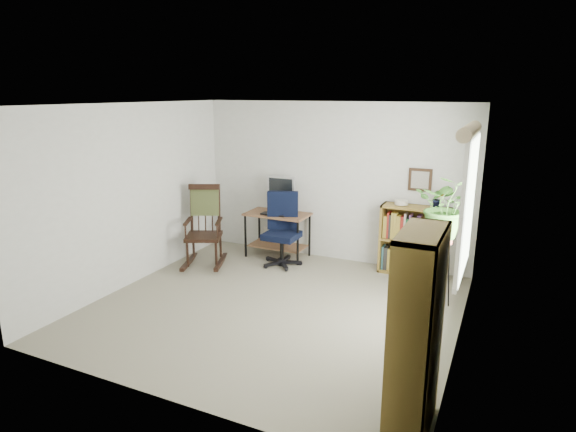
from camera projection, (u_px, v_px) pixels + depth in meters
The scene contains 18 objects.
floor at pixel (274, 307), 5.83m from camera, with size 4.20×4.00×0.00m, color gray.
ceiling at pixel (272, 104), 5.23m from camera, with size 4.20×4.00×0.00m, color silver.
wall_back at pixel (333, 182), 7.28m from camera, with size 4.20×0.00×2.40m, color silver.
wall_front at pixel (159, 267), 3.77m from camera, with size 4.20×0.00×2.40m, color silver.
wall_left at pixel (132, 195), 6.38m from camera, with size 0.00×4.00×2.40m, color silver.
wall_right at pixel (466, 233), 4.67m from camera, with size 0.00×4.00×2.40m, color silver.
window at pixel (467, 206), 4.90m from camera, with size 0.12×1.20×1.50m, color white, non-canonical shape.
desk at pixel (278, 235), 7.55m from camera, with size 0.98×0.54×0.70m, color brown, non-canonical shape.
monitor at pixel (281, 194), 7.52m from camera, with size 0.46×0.16×0.56m, color #B4B4B9, non-canonical shape.
keyboard at pixel (274, 214), 7.36m from camera, with size 0.40×0.15×0.03m, color black.
office_chair at pixel (282, 230), 7.11m from camera, with size 0.60×0.60×1.11m, color black, non-canonical shape.
rocking_chair at pixel (203, 226), 7.12m from camera, with size 0.63×1.05×1.22m, color black, non-canonical shape.
low_bookshelf at pixel (414, 241), 6.77m from camera, with size 0.94×0.31×0.99m, color olive, non-canonical shape.
tall_bookshelf at pixel (416, 335), 3.53m from camera, with size 0.30×0.70×1.60m, color olive, non-canonical shape.
plant_stand at pixel (441, 270), 5.73m from camera, with size 0.26×0.26×0.95m, color black, non-canonical shape.
spider_plant at pixel (449, 176), 5.45m from camera, with size 1.69×1.88×1.46m, color #346523.
potted_plant_small at pixel (438, 205), 6.53m from camera, with size 0.13×0.24×0.11m, color #346523.
framed_picture at pixel (420, 180), 6.69m from camera, with size 0.32×0.04×0.32m, color black, non-canonical shape.
Camera 1 is at (2.42, -4.79, 2.53)m, focal length 30.00 mm.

